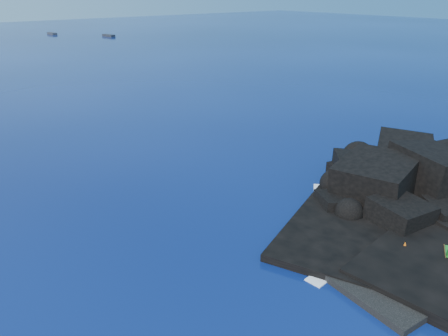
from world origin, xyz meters
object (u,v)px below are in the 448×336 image
object	(u,v)px
sunbather	(407,282)
distant_boat_a	(52,35)
marker_cone	(405,246)
distant_boat_b	(109,37)

from	to	relation	value
sunbather	distant_boat_a	xyz separation A→B (m)	(29.71, 135.09, -0.51)
marker_cone	distant_boat_a	size ratio (longest dim) A/B	0.11
marker_cone	distant_boat_b	bearing A→B (deg)	71.97
marker_cone	sunbather	bearing A→B (deg)	-148.26
sunbather	marker_cone	size ratio (longest dim) A/B	3.27
marker_cone	distant_boat_a	distance (m)	136.14
distant_boat_a	distant_boat_b	size ratio (longest dim) A/B	0.98
sunbather	marker_cone	world-z (taller)	marker_cone
distant_boat_b	marker_cone	bearing A→B (deg)	-117.83
marker_cone	distant_boat_b	size ratio (longest dim) A/B	0.10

